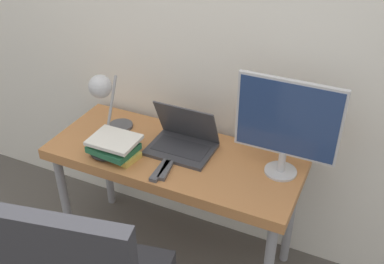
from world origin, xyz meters
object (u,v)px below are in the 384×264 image
(laptop, at_px, (183,140))
(monitor, at_px, (287,123))
(game_controller, at_px, (103,155))
(book_stack, at_px, (115,146))
(desk_lamp, at_px, (104,93))

(laptop, distance_m, monitor, 0.58)
(game_controller, bearing_deg, monitor, 17.31)
(monitor, relative_size, book_stack, 1.91)
(laptop, height_order, desk_lamp, desk_lamp)
(laptop, bearing_deg, game_controller, -143.18)
(book_stack, bearing_deg, game_controller, -133.61)
(monitor, relative_size, desk_lamp, 1.30)
(laptop, bearing_deg, book_stack, -144.86)
(laptop, xyz_separation_m, monitor, (0.53, 0.02, 0.24))
(monitor, bearing_deg, laptop, -177.99)
(game_controller, bearing_deg, book_stack, 46.39)
(book_stack, bearing_deg, monitor, 15.24)
(game_controller, bearing_deg, desk_lamp, 115.72)
(desk_lamp, distance_m, game_controller, 0.32)
(desk_lamp, relative_size, book_stack, 1.47)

